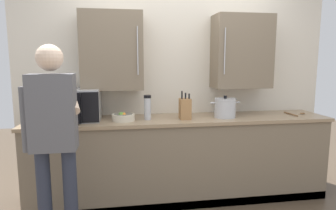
{
  "coord_description": "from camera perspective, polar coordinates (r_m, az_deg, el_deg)",
  "views": [
    {
      "loc": [
        -0.63,
        -2.19,
        1.52
      ],
      "look_at": [
        -0.15,
        0.82,
        1.06
      ],
      "focal_mm": 31.52,
      "sensor_mm": 36.0,
      "label": 1
    }
  ],
  "objects": [
    {
      "name": "fruit_bowl",
      "position": [
        3.05,
        -8.63,
        -2.26
      ],
      "size": [
        0.23,
        0.23,
        0.1
      ],
      "color": "beige",
      "rests_on": "counter_unit"
    },
    {
      "name": "person_figure",
      "position": [
        2.46,
        -21.24,
        -4.74
      ],
      "size": [
        0.44,
        0.57,
        1.64
      ],
      "color": "#282D3D",
      "rests_on": "ground_plane"
    },
    {
      "name": "wooden_spoon",
      "position": [
        3.68,
        23.59,
        -1.54
      ],
      "size": [
        0.2,
        0.25,
        0.02
      ],
      "color": "brown",
      "rests_on": "counter_unit"
    },
    {
      "name": "knife_block",
      "position": [
        3.11,
        3.3,
        -0.69
      ],
      "size": [
        0.11,
        0.15,
        0.3
      ],
      "color": "#A37547",
      "rests_on": "counter_unit"
    },
    {
      "name": "back_wall_tiled",
      "position": [
        3.41,
        1.61,
        6.07
      ],
      "size": [
        3.57,
        0.44,
        2.57
      ],
      "color": "beige",
      "rests_on": "ground_plane"
    },
    {
      "name": "stock_pot",
      "position": [
        3.24,
        10.96,
        -0.55
      ],
      "size": [
        0.33,
        0.23,
        0.24
      ],
      "color": "#B7BABF",
      "rests_on": "counter_unit"
    },
    {
      "name": "thermos_flask",
      "position": [
        3.06,
        -3.98,
        -0.45
      ],
      "size": [
        0.08,
        0.08,
        0.26
      ],
      "color": "#B7BABF",
      "rests_on": "counter_unit"
    },
    {
      "name": "microwave_oven",
      "position": [
        3.17,
        -18.81,
        -0.01
      ],
      "size": [
        0.6,
        0.45,
        0.32
      ],
      "color": "#B7BABF",
      "rests_on": "counter_unit"
    },
    {
      "name": "counter_unit",
      "position": [
        3.3,
        2.48,
        -10.32
      ],
      "size": [
        3.22,
        0.6,
        0.91
      ],
      "color": "#756651",
      "rests_on": "ground_plane"
    }
  ]
}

